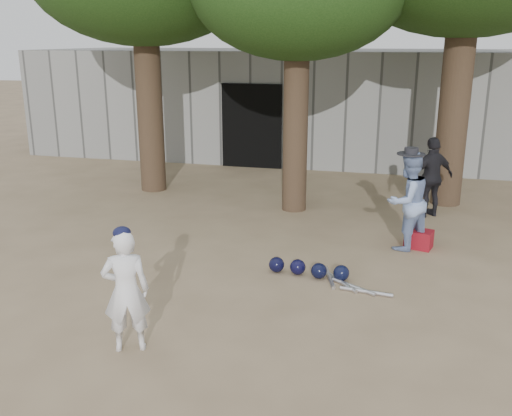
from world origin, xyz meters
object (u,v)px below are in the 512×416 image
(spectator_dark, at_px, (432,177))
(red_bag, at_px, (419,239))
(boy_player, at_px, (126,291))
(spectator_blue, at_px, (407,201))

(spectator_dark, relative_size, red_bag, 3.68)
(spectator_dark, bearing_deg, boy_player, 26.54)
(boy_player, xyz_separation_m, red_bag, (3.21, 4.09, -0.55))
(boy_player, xyz_separation_m, spectator_blue, (2.97, 4.00, 0.11))
(boy_player, relative_size, spectator_dark, 0.90)
(spectator_blue, bearing_deg, boy_player, 10.34)
(spectator_blue, xyz_separation_m, spectator_dark, (0.47, 1.96, -0.03))
(boy_player, relative_size, spectator_blue, 0.87)
(red_bag, bearing_deg, spectator_blue, -159.47)
(red_bag, bearing_deg, spectator_dark, 82.73)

